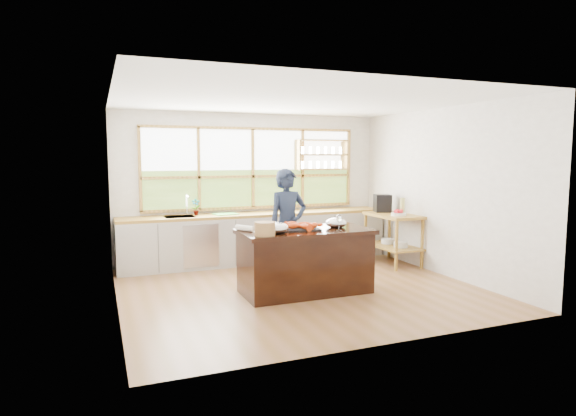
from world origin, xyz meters
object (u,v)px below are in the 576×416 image
espresso_machine (382,203)px  wicker_basket (265,229)px  cook (288,225)px  island (305,261)px

espresso_machine → wicker_basket: (-2.88, -1.71, -0.07)m
wicker_basket → cook: bearing=54.0°
cook → espresso_machine: 2.30m
island → cook: (0.02, 0.71, 0.41)m
island → wicker_basket: wicker_basket is taller
cook → island: bearing=-97.2°
cook → wicker_basket: size_ratio=6.35×
espresso_machine → cook: bearing=-142.3°
espresso_machine → wicker_basket: espresso_machine is taller
cook → espresso_machine: bearing=13.2°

